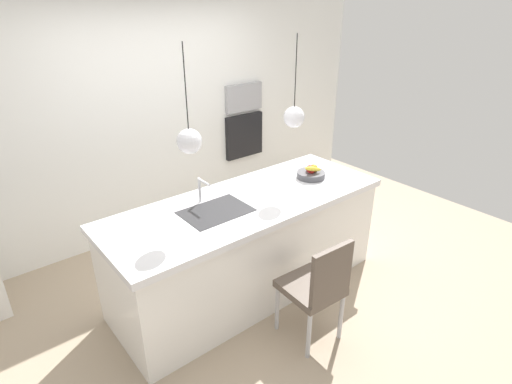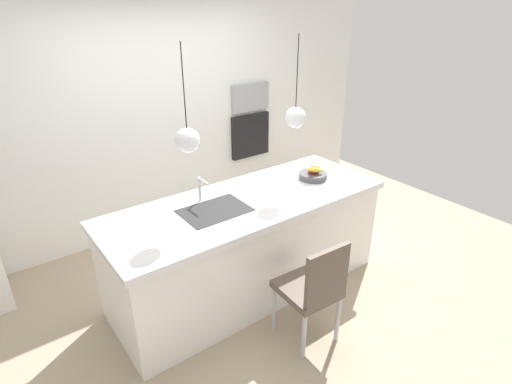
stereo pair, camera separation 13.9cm
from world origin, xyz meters
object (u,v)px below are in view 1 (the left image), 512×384
at_px(oven, 244,136).
at_px(chair_near, 317,286).
at_px(microwave, 243,97).
at_px(fruit_bowl, 311,173).

height_order(oven, chair_near, oven).
xyz_separation_m(microwave, chair_near, (-1.18, -2.44, -0.87)).
relative_size(fruit_bowl, chair_near, 0.29).
bearing_deg(oven, chair_near, -115.84).
distance_m(oven, chair_near, 2.74).
relative_size(fruit_bowl, microwave, 0.51).
bearing_deg(microwave, chair_near, -115.84).
distance_m(fruit_bowl, chair_near, 1.25).
height_order(microwave, oven, microwave).
bearing_deg(chair_near, fruit_bowl, 47.31).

